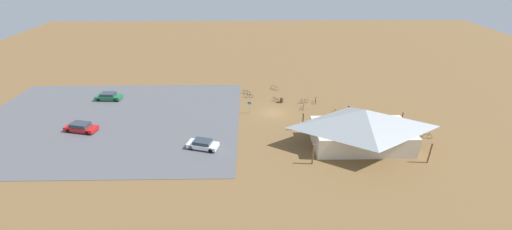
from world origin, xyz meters
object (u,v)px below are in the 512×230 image
Objects in this scene: bicycle_white_back_row at (274,88)px; car_white_second_row at (203,144)px; bicycle_blue_edge_north at (248,96)px; bicycle_purple_yard_center at (246,92)px; bicycle_yellow_lone_east at (333,112)px; trash_bin at (282,100)px; bicycle_silver_by_bin at (303,107)px; bike_pavilion at (363,126)px; bicycle_teal_yard_right at (316,101)px; bicycle_green_lone_west at (426,135)px; bicycle_black_yard_front at (276,100)px; bicycle_red_front_row at (304,101)px; bicycle_orange_near_sign at (419,127)px; car_red_aisle_side at (81,127)px; visitor_at_bikes at (349,110)px; car_green_end_stall at (109,96)px; lot_sign at (249,106)px.

bicycle_white_back_row is 23.89m from car_white_second_row.
bicycle_blue_edge_north is 1.20× the size of bicycle_purple_yard_center.
trash_bin is at bearing -30.62° from bicycle_yellow_lone_east.
bicycle_purple_yard_center is (9.94, -6.83, -0.01)m from bicycle_silver_by_bin.
bicycle_teal_yard_right is (3.68, -14.35, -2.67)m from bike_pavilion.
bicycle_purple_yard_center is (14.69, -8.97, -0.00)m from bicycle_yellow_lone_east.
bicycle_green_lone_west is at bearing 147.77° from bicycle_purple_yard_center.
bicycle_black_yard_front is 6.53m from bicycle_purple_yard_center.
bicycle_orange_near_sign reaches higher than bicycle_red_front_row.
bicycle_blue_edge_north is 28.05m from car_red_aisle_side.
car_white_second_row is at bearing 4.25° from bicycle_green_lone_west.
car_red_aisle_side is 42.33m from visitor_at_bikes.
car_red_aisle_side is (30.29, 10.35, 0.37)m from bicycle_black_yard_front.
bicycle_blue_edge_north is at bearing 102.71° from bicycle_purple_yard_center.
trash_bin is 0.62× the size of bicycle_green_lone_west.
bicycle_blue_edge_north is 1.03× the size of bicycle_silver_by_bin.
bike_pavilion is 15.05m from bicycle_teal_yard_right.
bicycle_red_front_row is 0.37× the size of car_white_second_row.
bicycle_blue_edge_north is 10.77m from bicycle_silver_by_bin.
car_green_end_stall is at bearing -3.21° from bicycle_red_front_row.
trash_bin is at bearing 98.18° from bicycle_white_back_row.
bicycle_yellow_lone_east is (-8.28, 4.90, -0.08)m from trash_bin.
trash_bin is at bearing -162.42° from car_red_aisle_side.
bicycle_silver_by_bin is at bearing 79.60° from bicycle_red_front_row.
lot_sign is 6.78m from bicycle_black_yard_front.
bicycle_black_yard_front is 0.32× the size of car_green_end_stall.
bike_pavilion is at bearing 112.26° from bicycle_red_front_row.
bicycle_orange_near_sign is 0.33× the size of car_red_aisle_side.
bicycle_teal_yard_right is at bearing -65.27° from bicycle_yellow_lone_east.
bicycle_black_yard_front is (-5.02, 1.80, -0.04)m from bicycle_blue_edge_north.
lot_sign is 26.12m from car_red_aisle_side.
car_red_aisle_side reaches higher than bicycle_red_front_row.
car_green_end_stall reaches higher than bicycle_teal_yard_right.
car_white_second_row is at bearing 61.56° from bicycle_white_back_row.
bike_pavilion is 8.47× the size of bicycle_teal_yard_right.
bicycle_orange_near_sign is (-12.08, 5.19, 0.01)m from bicycle_yellow_lone_east.
bike_pavilion is 8.51× the size of bicycle_blue_edge_north.
car_white_second_row is at bearing 38.89° from bicycle_teal_yard_right.
bicycle_silver_by_bin is 1.22× the size of bicycle_white_back_row.
car_green_end_stall is at bearing -21.41° from bike_pavilion.
bicycle_blue_edge_north is at bearing -27.71° from bicycle_silver_by_bin.
bicycle_black_yard_front is at bearing -5.29° from bicycle_teal_yard_right.
car_red_aisle_side is at bearing -6.47° from bike_pavilion.
bicycle_red_front_row is at bearing 165.39° from bicycle_blue_edge_north.
trash_bin reaches higher than bicycle_black_yard_front.
bicycle_silver_by_bin is 1.04× the size of bicycle_orange_near_sign.
bicycle_black_yard_front is (10.77, -15.01, -2.71)m from bike_pavilion.
bicycle_silver_by_bin is 19.98m from car_white_second_row.
bicycle_white_back_row is (-0.12, -5.54, 0.03)m from bicycle_black_yard_front.
trash_bin is at bearing -1.98° from bicycle_teal_yard_right.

